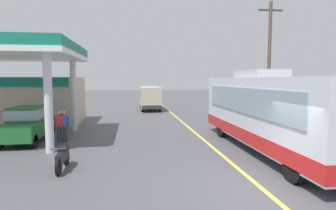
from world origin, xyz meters
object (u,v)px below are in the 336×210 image
object	(u,v)px
coach_bus_main	(269,113)
motorcycle_parked_forecourt	(63,158)
minibus_opposing_lane	(150,96)
car_at_pump	(29,122)
pedestrian_by_shop	(60,124)
pedestrian_near_pump	(64,124)

from	to	relation	value
coach_bus_main	motorcycle_parked_forecourt	distance (m)	8.85
coach_bus_main	minibus_opposing_lane	world-z (taller)	coach_bus_main
car_at_pump	pedestrian_by_shop	bearing A→B (deg)	-15.77
motorcycle_parked_forecourt	pedestrian_by_shop	bearing A→B (deg)	104.50
car_at_pump	pedestrian_by_shop	xyz separation A→B (m)	(1.69, -0.48, -0.08)
minibus_opposing_lane	pedestrian_near_pump	xyz separation A→B (m)	(-5.44, -15.23, -0.54)
coach_bus_main	car_at_pump	size ratio (longest dim) A/B	2.63
motorcycle_parked_forecourt	pedestrian_by_shop	size ratio (longest dim) A/B	1.08
car_at_pump	minibus_opposing_lane	xyz separation A→B (m)	(7.32, 14.79, 0.46)
coach_bus_main	pedestrian_near_pump	bearing A→B (deg)	162.31
minibus_opposing_lane	pedestrian_by_shop	size ratio (longest dim) A/B	3.69
motorcycle_parked_forecourt	pedestrian_near_pump	xyz separation A→B (m)	(-1.01, 4.69, 0.49)
motorcycle_parked_forecourt	pedestrian_near_pump	world-z (taller)	pedestrian_near_pump
coach_bus_main	car_at_pump	world-z (taller)	coach_bus_main
coach_bus_main	car_at_pump	distance (m)	12.04
pedestrian_by_shop	motorcycle_parked_forecourt	bearing A→B (deg)	-75.50
car_at_pump	minibus_opposing_lane	world-z (taller)	minibus_opposing_lane
coach_bus_main	pedestrian_near_pump	world-z (taller)	coach_bus_main
coach_bus_main	car_at_pump	bearing A→B (deg)	163.02
car_at_pump	pedestrian_by_shop	size ratio (longest dim) A/B	2.53
car_at_pump	minibus_opposing_lane	bearing A→B (deg)	63.67
minibus_opposing_lane	coach_bus_main	bearing A→B (deg)	-77.14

